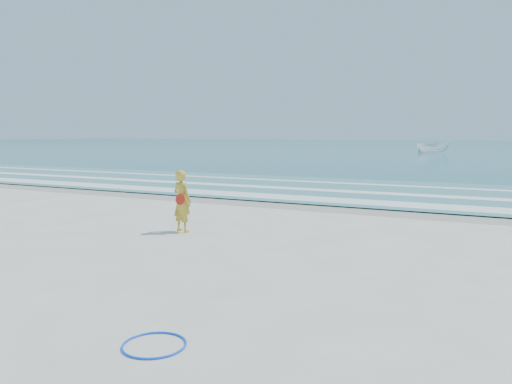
% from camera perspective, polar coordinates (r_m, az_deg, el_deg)
% --- Properties ---
extents(ground, '(400.00, 400.00, 0.00)m').
position_cam_1_polar(ground, '(8.99, -12.24, -8.95)').
color(ground, silver).
rests_on(ground, ground).
extents(wet_sand, '(400.00, 2.40, 0.00)m').
position_cam_1_polar(wet_sand, '(16.79, 7.62, -1.63)').
color(wet_sand, '#B2A893').
rests_on(wet_sand, ground).
extents(ocean, '(400.00, 190.00, 0.04)m').
position_cam_1_polar(ocean, '(111.83, 24.41, 4.80)').
color(ocean, '#19727F').
rests_on(ocean, ground).
extents(shallow, '(400.00, 10.00, 0.01)m').
position_cam_1_polar(shallow, '(21.53, 12.09, 0.21)').
color(shallow, '#59B7AD').
rests_on(shallow, ocean).
extents(foam_near, '(400.00, 1.40, 0.01)m').
position_cam_1_polar(foam_near, '(18.00, 9.01, -0.93)').
color(foam_near, white).
rests_on(foam_near, shallow).
extents(foam_mid, '(400.00, 0.90, 0.01)m').
position_cam_1_polar(foam_mid, '(20.76, 11.51, 0.01)').
color(foam_mid, white).
rests_on(foam_mid, shallow).
extents(foam_far, '(400.00, 0.60, 0.01)m').
position_cam_1_polar(foam_far, '(23.94, 13.65, 0.82)').
color(foam_far, white).
rests_on(foam_far, shallow).
extents(hoop, '(0.95, 0.95, 0.03)m').
position_cam_1_polar(hoop, '(6.03, -11.55, -16.74)').
color(hoop, '#0D49F4').
rests_on(hoop, ground).
extents(boat, '(4.36, 2.73, 1.58)m').
position_cam_1_polar(boat, '(66.88, 19.57, 4.88)').
color(boat, white).
rests_on(boat, ocean).
extents(woman, '(0.63, 0.49, 1.53)m').
position_cam_1_polar(woman, '(12.35, -8.45, -1.02)').
color(woman, gold).
rests_on(woman, ground).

